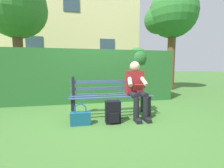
# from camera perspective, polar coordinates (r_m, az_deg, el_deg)

# --- Properties ---
(ground) EXTENTS (60.00, 60.00, 0.00)m
(ground) POSITION_cam_1_polar(r_m,az_deg,el_deg) (3.46, -0.34, -11.80)
(ground) COLOR #3D6B2D
(park_bench) EXTENTS (1.77, 0.52, 0.87)m
(park_bench) POSITION_cam_1_polar(r_m,az_deg,el_deg) (3.42, -0.57, -4.50)
(park_bench) COLOR black
(park_bench) RESTS_ON ground
(person_seated) EXTENTS (0.44, 0.73, 1.20)m
(person_seated) POSITION_cam_1_polar(r_m,az_deg,el_deg) (3.36, 8.97, -1.15)
(person_seated) COLOR maroon
(person_seated) RESTS_ON ground
(hedge_backdrop) EXTENTS (5.47, 0.84, 1.70)m
(hedge_backdrop) POSITION_cam_1_polar(r_m,az_deg,el_deg) (4.88, -9.31, 3.43)
(hedge_backdrop) COLOR #265B28
(hedge_backdrop) RESTS_ON ground
(tree) EXTENTS (2.45, 2.33, 4.54)m
(tree) POSITION_cam_1_polar(r_m,az_deg,el_deg) (7.62, -32.82, 22.20)
(tree) COLOR brown
(tree) RESTS_ON ground
(building_facade) EXTENTS (8.21, 3.25, 7.76)m
(building_facade) POSITION_cam_1_polar(r_m,az_deg,el_deg) (11.35, -14.27, 20.45)
(building_facade) COLOR beige
(building_facade) RESTS_ON ground
(backpack) EXTENTS (0.28, 0.26, 0.43)m
(backpack) POSITION_cam_1_polar(r_m,az_deg,el_deg) (3.01, 0.31, -10.43)
(backpack) COLOR black
(backpack) RESTS_ON ground
(handbag) EXTENTS (0.37, 0.15, 0.41)m
(handbag) POSITION_cam_1_polar(r_m,az_deg,el_deg) (2.99, -11.64, -12.23)
(handbag) COLOR navy
(handbag) RESTS_ON ground
(tree_far) EXTENTS (2.30, 2.19, 4.63)m
(tree_far) POSITION_cam_1_polar(r_m,az_deg,el_deg) (8.22, 20.85, 22.63)
(tree_far) COLOR brown
(tree_far) RESTS_ON ground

